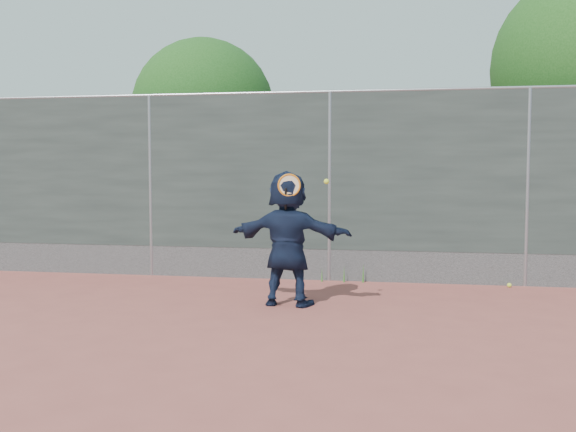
# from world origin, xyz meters

# --- Properties ---
(ground) EXTENTS (80.00, 80.00, 0.00)m
(ground) POSITION_xyz_m (0.00, 0.00, 0.00)
(ground) COLOR #9E4C42
(ground) RESTS_ON ground
(player) EXTENTS (1.68, 0.70, 1.76)m
(player) POSITION_xyz_m (-0.33, 1.53, 0.88)
(player) COLOR #131D36
(player) RESTS_ON ground
(ball_ground) EXTENTS (0.07, 0.07, 0.07)m
(ball_ground) POSITION_xyz_m (2.75, 3.35, 0.03)
(ball_ground) COLOR #D0E432
(ball_ground) RESTS_ON ground
(fence) EXTENTS (20.00, 0.06, 3.03)m
(fence) POSITION_xyz_m (-0.00, 3.50, 1.58)
(fence) COLOR #38423D
(fence) RESTS_ON ground
(swing_action) EXTENTS (0.65, 0.13, 0.51)m
(swing_action) POSITION_xyz_m (-0.23, 1.33, 1.57)
(swing_action) COLOR orange
(swing_action) RESTS_ON ground
(tree_left) EXTENTS (3.15, 3.00, 4.53)m
(tree_left) POSITION_xyz_m (-2.85, 6.55, 2.94)
(tree_left) COLOR #382314
(tree_left) RESTS_ON ground
(weed_clump) EXTENTS (0.68, 0.07, 0.30)m
(weed_clump) POSITION_xyz_m (0.29, 3.38, 0.13)
(weed_clump) COLOR #387226
(weed_clump) RESTS_ON ground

